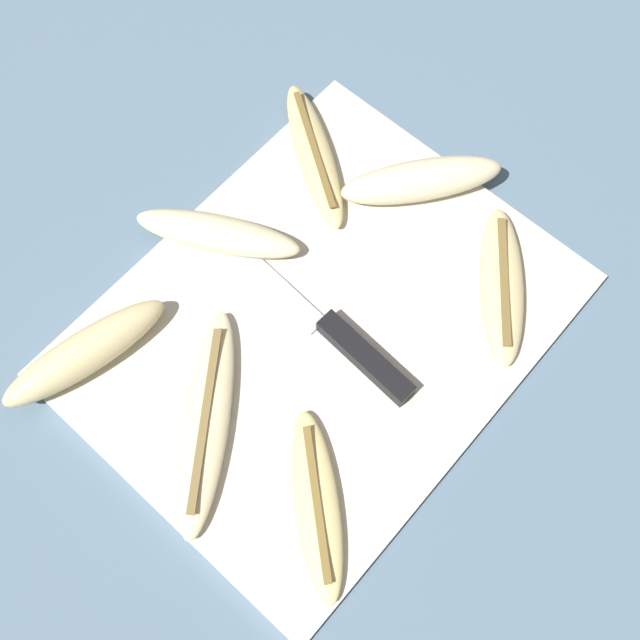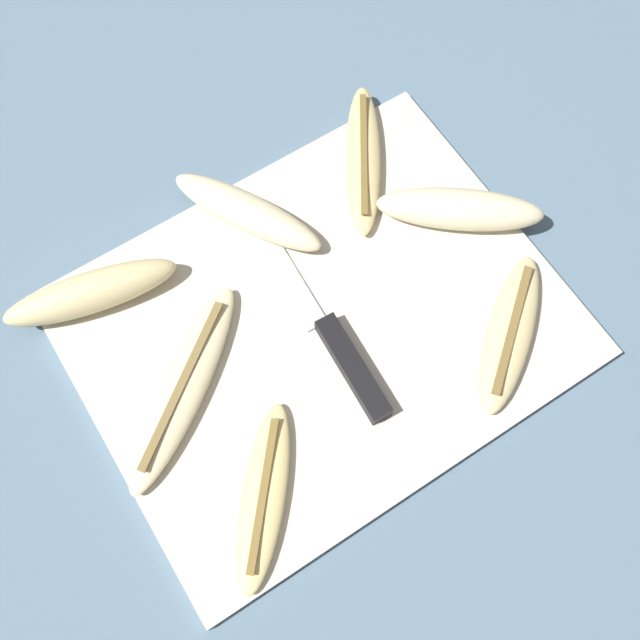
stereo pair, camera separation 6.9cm
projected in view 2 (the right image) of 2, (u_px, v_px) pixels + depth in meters
name	position (u px, v px, depth m)	size (l,w,h in m)	color
ground_plane	(320.00, 328.00, 0.71)	(4.00, 4.00, 0.00)	slate
cutting_board	(320.00, 326.00, 0.71)	(0.44, 0.35, 0.01)	beige
knife	(337.00, 352.00, 0.69)	(0.03, 0.23, 0.02)	black
banana_golden_short	(264.00, 496.00, 0.64)	(0.13, 0.15, 0.02)	#EDD689
banana_mellow_near	(510.00, 333.00, 0.69)	(0.15, 0.13, 0.02)	beige
banana_bright_far	(460.00, 209.00, 0.73)	(0.16, 0.13, 0.04)	beige
banana_ripe_center	(91.00, 292.00, 0.70)	(0.17, 0.07, 0.04)	beige
banana_spotted_left	(363.00, 159.00, 0.76)	(0.13, 0.17, 0.02)	#DBC684
banana_cream_curved	(184.00, 387.00, 0.67)	(0.19, 0.16, 0.02)	beige
banana_pale_long	(248.00, 212.00, 0.73)	(0.11, 0.16, 0.03)	beige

